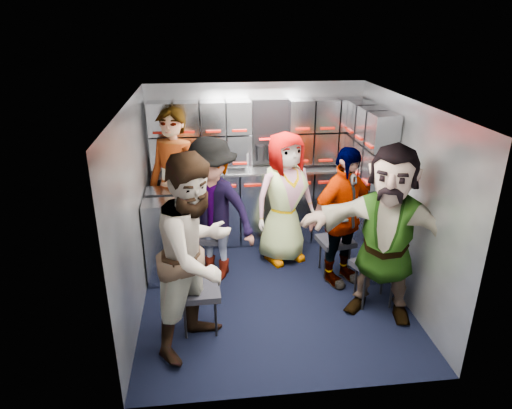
{
  "coord_description": "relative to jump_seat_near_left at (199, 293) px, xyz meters",
  "views": [
    {
      "loc": [
        -0.68,
        -4.3,
        2.87
      ],
      "look_at": [
        -0.14,
        0.35,
        0.92
      ],
      "focal_mm": 32.0,
      "sensor_mm": 36.0,
      "label": 1
    }
  ],
  "objects": [
    {
      "name": "cup_right",
      "position": [
        1.86,
        1.8,
        0.67
      ],
      "size": [
        0.08,
        0.08,
        0.11
      ],
      "primitive_type": "cylinder",
      "color": "beige",
      "rests_on": "counter"
    },
    {
      "name": "jump_seat_near_left",
      "position": [
        0.0,
        0.0,
        0.0
      ],
      "size": [
        0.4,
        0.38,
        0.47
      ],
      "rotation": [
        0.0,
        0.0,
        0.02
      ],
      "color": "black",
      "rests_on": "ground"
    },
    {
      "name": "attendant_arc_c",
      "position": [
        1.05,
        1.32,
        0.41
      ],
      "size": [
        0.93,
        0.76,
        1.64
      ],
      "primitive_type": "imported",
      "rotation": [
        0.0,
        0.0,
        0.35
      ],
      "color": "black",
      "rests_on": "ground"
    },
    {
      "name": "bottle_left",
      "position": [
        -0.17,
        1.81,
        0.73
      ],
      "size": [
        0.06,
        0.06,
        0.23
      ],
      "primitive_type": "cylinder",
      "color": "white",
      "rests_on": "counter"
    },
    {
      "name": "bottle_mid",
      "position": [
        0.64,
        1.81,
        0.74
      ],
      "size": [
        0.06,
        0.06,
        0.24
      ],
      "primitive_type": "cylinder",
      "color": "white",
      "rests_on": "counter"
    },
    {
      "name": "red_latch_strip",
      "position": [
        0.79,
        1.66,
        0.47
      ],
      "size": [
        2.6,
        0.02,
        0.03
      ],
      "primitive_type": "cube",
      "color": "#930E05",
      "rests_on": "cart_bank_back"
    },
    {
      "name": "attendant_standing",
      "position": [
        -0.26,
        1.52,
        0.54
      ],
      "size": [
        0.83,
        0.74,
        1.91
      ],
      "primitive_type": "imported",
      "rotation": [
        0.0,
        0.0,
        -0.51
      ],
      "color": "black",
      "rests_on": "ground"
    },
    {
      "name": "locker_bank_back",
      "position": [
        0.79,
        1.92,
        1.08
      ],
      "size": [
        2.68,
        0.28,
        0.82
      ],
      "primitive_type": "cube",
      "color": "#A5A9B6",
      "rests_on": "wall_back"
    },
    {
      "name": "ceiling",
      "position": [
        0.79,
        0.57,
        1.69
      ],
      "size": [
        2.8,
        3.0,
        0.02
      ],
      "primitive_type": "cube",
      "color": "silver",
      "rests_on": "wall_back"
    },
    {
      "name": "attendant_arc_e",
      "position": [
        1.84,
        0.07,
        0.49
      ],
      "size": [
        1.72,
        1.27,
        1.8
      ],
      "primitive_type": "imported",
      "rotation": [
        0.0,
        0.0,
        -0.5
      ],
      "color": "black",
      "rests_on": "ground"
    },
    {
      "name": "jump_seat_mid_left",
      "position": [
        0.16,
        1.19,
        -0.02
      ],
      "size": [
        0.42,
        0.4,
        0.44
      ],
      "rotation": [
        0.0,
        0.0,
        -0.15
      ],
      "color": "black",
      "rests_on": "ground"
    },
    {
      "name": "wall_back",
      "position": [
        0.79,
        2.07,
        0.64
      ],
      "size": [
        2.8,
        0.04,
        2.1
      ],
      "primitive_type": "cube",
      "color": "#8F959D",
      "rests_on": "ground"
    },
    {
      "name": "attendant_arc_d",
      "position": [
        1.59,
        0.72,
        0.39
      ],
      "size": [
        1.01,
        0.79,
        1.61
      ],
      "primitive_type": "imported",
      "rotation": [
        0.0,
        0.0,
        0.5
      ],
      "color": "black",
      "rests_on": "ground"
    },
    {
      "name": "floor",
      "position": [
        0.79,
        0.57,
        -0.41
      ],
      "size": [
        3.0,
        3.0,
        0.0
      ],
      "primitive_type": "plane",
      "color": "black",
      "rests_on": "ground"
    },
    {
      "name": "jump_seat_center",
      "position": [
        1.05,
        1.5,
        -0.05
      ],
      "size": [
        0.42,
        0.41,
        0.41
      ],
      "rotation": [
        0.0,
        0.0,
        -0.27
      ],
      "color": "black",
      "rests_on": "ground"
    },
    {
      "name": "jump_seat_near_right",
      "position": [
        1.84,
        0.25,
        0.02
      ],
      "size": [
        0.53,
        0.52,
        0.48
      ],
      "rotation": [
        0.0,
        0.0,
        0.43
      ],
      "color": "black",
      "rests_on": "ground"
    },
    {
      "name": "wall_right",
      "position": [
        2.19,
        0.57,
        0.64
      ],
      "size": [
        0.04,
        3.0,
        2.1
      ],
      "primitive_type": "cube",
      "color": "#8F959D",
      "rests_on": "ground"
    },
    {
      "name": "cup_left",
      "position": [
        -0.04,
        1.8,
        0.67
      ],
      "size": [
        0.09,
        0.09,
        0.09
      ],
      "primitive_type": "cylinder",
      "color": "beige",
      "rests_on": "counter"
    },
    {
      "name": "jump_seat_mid_right",
      "position": [
        1.59,
        0.9,
        -0.01
      ],
      "size": [
        0.44,
        0.42,
        0.45
      ],
      "rotation": [
        0.0,
        0.0,
        0.16
      ],
      "color": "black",
      "rests_on": "ground"
    },
    {
      "name": "locker_bank_right",
      "position": [
        2.04,
        1.27,
        1.08
      ],
      "size": [
        0.28,
        1.0,
        0.82
      ],
      "primitive_type": "cube",
      "color": "#A5A9B6",
      "rests_on": "wall_right"
    },
    {
      "name": "wall_left",
      "position": [
        -0.61,
        0.57,
        0.64
      ],
      "size": [
        0.04,
        3.0,
        2.1
      ],
      "primitive_type": "cube",
      "color": "#8F959D",
      "rests_on": "ground"
    },
    {
      "name": "counter",
      "position": [
        0.79,
        1.86,
        0.6
      ],
      "size": [
        2.68,
        0.42,
        0.03
      ],
      "primitive_type": "cube",
      "color": "#BABCC1",
      "rests_on": "cart_bank_back"
    },
    {
      "name": "attendant_arc_a",
      "position": [
        -0.0,
        -0.18,
        0.52
      ],
      "size": [
        1.11,
        1.15,
        1.86
      ],
      "primitive_type": "imported",
      "rotation": [
        0.0,
        0.0,
        0.91
      ],
      "color": "black",
      "rests_on": "ground"
    },
    {
      "name": "bottle_right",
      "position": [
        1.31,
        1.81,
        0.75
      ],
      "size": [
        0.07,
        0.07,
        0.26
      ],
      "primitive_type": "cylinder",
      "color": "white",
      "rests_on": "counter"
    },
    {
      "name": "right_cabinet",
      "position": [
        2.04,
        1.17,
        0.09
      ],
      "size": [
        0.28,
        1.2,
        1.0
      ],
      "primitive_type": "cube",
      "color": "#A5A9B6",
      "rests_on": "ground"
    },
    {
      "name": "attendant_arc_b",
      "position": [
        0.16,
        1.01,
        0.43
      ],
      "size": [
        1.25,
        1.1,
        1.68
      ],
      "primitive_type": "imported",
      "rotation": [
        0.0,
        0.0,
        -0.55
      ],
      "color": "black",
      "rests_on": "ground"
    },
    {
      "name": "coffee_niche",
      "position": [
        0.97,
        1.98,
        1.06
      ],
      "size": [
        0.46,
        0.16,
        0.84
      ],
      "primitive_type": null,
      "color": "black",
      "rests_on": "wall_back"
    },
    {
      "name": "cart_bank_back",
      "position": [
        0.79,
        1.86,
        0.08
      ],
      "size": [
        2.68,
        0.38,
        0.99
      ],
      "primitive_type": "cube",
      "color": "#A5A9B6",
      "rests_on": "ground"
    },
    {
      "name": "cart_bank_left",
      "position": [
        -0.4,
        1.13,
        0.08
      ],
      "size": [
        0.38,
        0.76,
        0.99
      ],
      "primitive_type": "cube",
      "color": "#A5A9B6",
      "rests_on": "ground"
    }
  ]
}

